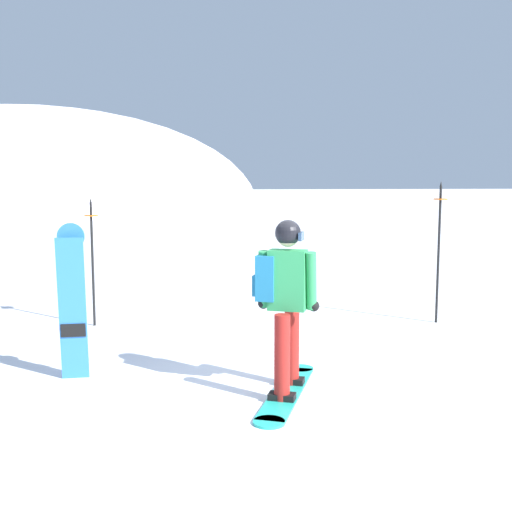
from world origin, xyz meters
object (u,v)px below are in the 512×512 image
at_px(snowboarder_main, 284,302).
at_px(piste_marker_near, 439,243).
at_px(piste_marker_far, 92,253).
at_px(spare_snowboard, 72,301).

bearing_deg(snowboarder_main, piste_marker_near, 42.75).
bearing_deg(piste_marker_far, snowboarder_main, -56.47).
height_order(spare_snowboard, piste_marker_far, piste_marker_far).
bearing_deg(piste_marker_far, piste_marker_near, -6.81).
bearing_deg(piste_marker_far, spare_snowboard, -88.94).
xyz_separation_m(snowboarder_main, piste_marker_near, (2.85, 2.63, 0.26)).
relative_size(spare_snowboard, piste_marker_near, 0.79).
distance_m(snowboarder_main, piste_marker_near, 3.89).
bearing_deg(piste_marker_near, snowboarder_main, -137.25).
distance_m(snowboarder_main, spare_snowboard, 2.23).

